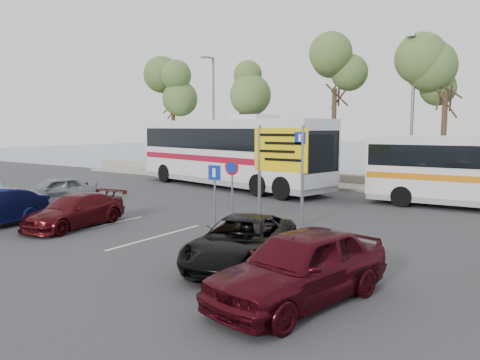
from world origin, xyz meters
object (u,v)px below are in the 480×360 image
Objects in this scene: street_lamp_right at (412,106)px; car_red at (300,266)px; car_maroon at (75,211)px; direction_sign at (281,157)px; car_silver_a at (54,191)px; suv_black at (242,241)px; street_lamp_left at (213,111)px; coach_bus_left at (229,154)px.

car_red is at bearing -82.62° from street_lamp_right.
street_lamp_right reaches higher than car_maroon.
street_lamp_right is at bearing 79.06° from direction_sign.
car_red reaches higher than car_silver_a.
street_lamp_right is 18.15m from car_silver_a.
direction_sign is 0.95× the size of car_silver_a.
car_red is (14.68, -4.45, 0.11)m from car_silver_a.
street_lamp_right is at bearing 74.18° from suv_black.
coach_bus_left is (3.50, -3.02, -2.65)m from street_lamp_left.
street_lamp_left is 16.45m from car_maroon.
car_silver_a is at bearing -134.79° from street_lamp_right.
suv_black is at bearing 2.61° from car_silver_a.
street_lamp_right is 0.58× the size of coach_bus_left.
street_lamp_left is 20.52m from suv_black.
street_lamp_left is 2.23× the size of direction_sign.
car_silver_a reaches higher than suv_black.
car_silver_a is 5.40m from car_maroon.
car_maroon is 0.90× the size of suv_black.
car_silver_a is at bearing -87.62° from street_lamp_left.
direction_sign reaches higher than car_silver_a.
coach_bus_left reaches higher than car_silver_a.
direction_sign is (11.00, -10.32, -2.17)m from street_lamp_left.
coach_bus_left reaches higher than car_red.
direction_sign is 0.81× the size of suv_black.
street_lamp_left reaches higher than suv_black.
car_maroon is (4.80, -2.47, -0.06)m from car_silver_a.
street_lamp_right is 2.00× the size of car_maroon.
coach_bus_left is 3.13× the size of car_red.
coach_bus_left reaches higher than suv_black.
coach_bus_left is at bearing -40.78° from street_lamp_left.
car_red is (4.20, -6.70, -1.68)m from direction_sign.
suv_black is at bearing -50.50° from street_lamp_left.
direction_sign is 7.61m from car_maroon.
car_red is at bearing -18.02° from car_maroon.
car_red is (11.71, -14.00, -1.20)m from coach_bus_left.
car_maroon is (-7.68, -15.04, -4.02)m from street_lamp_right.
street_lamp_right is 1.80× the size of suv_black.
suv_black is (12.28, -2.96, -0.03)m from car_silver_a.
car_maroon is 10.08m from car_red.
direction_sign is at bearing -100.94° from street_lamp_right.
street_lamp_right reaches higher than car_red.
street_lamp_left is at bearing 136.83° from direction_sign.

